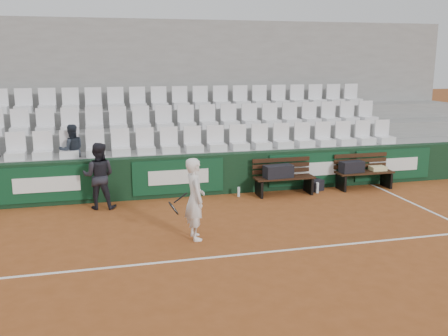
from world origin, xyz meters
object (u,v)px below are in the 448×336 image
water_bottle_far (317,188)px  ball_kid (99,176)px  tennis_player (195,199)px  spectator_c (71,131)px  bench_right (364,180)px  water_bottle_near (239,192)px  bench_left (284,186)px  sports_bag_ground (314,185)px  sports_bag_right (352,167)px  sports_bag_left (278,171)px

water_bottle_far → ball_kid: size_ratio=0.18×
tennis_player → spectator_c: (-2.30, 3.51, 0.85)m
bench_right → water_bottle_near: bearing=179.2°
ball_kid → spectator_c: (-0.59, 1.10, 0.87)m
water_bottle_near → tennis_player: bearing=-121.4°
water_bottle_far → bench_left: bearing=175.0°
bench_right → water_bottle_far: size_ratio=5.61×
sports_bag_ground → spectator_c: size_ratio=0.37×
bench_left → sports_bag_right: (1.85, 0.05, 0.37)m
sports_bag_left → spectator_c: bearing=167.7°
sports_bag_left → sports_bag_right: sports_bag_left is taller
bench_right → sports_bag_ground: bench_right is taller
bench_right → bench_left: bearing=-178.7°
sports_bag_right → tennis_player: (-4.56, -2.53, 0.18)m
bench_left → sports_bag_left: 0.41m
sports_bag_ground → spectator_c: 6.13m
bench_left → spectator_c: (-5.02, 1.03, 1.39)m
sports_bag_right → spectator_c: (-6.86, 0.98, 1.02)m
sports_bag_right → water_bottle_far: size_ratio=2.29×
water_bottle_near → spectator_c: (-3.88, 0.93, 1.50)m
water_bottle_near → water_bottle_far: 2.01m
sports_bag_left → water_bottle_near: size_ratio=2.99×
sports_bag_left → sports_bag_ground: 1.16m
bench_right → spectator_c: (-7.24, 0.98, 1.39)m
ball_kid → sports_bag_ground: bearing=-164.8°
sports_bag_ground → ball_kid: bearing=-177.6°
tennis_player → spectator_c: spectator_c is taller
bench_right → tennis_player: size_ratio=0.97×
bench_left → sports_bag_ground: bench_left is taller
bench_right → water_bottle_near: bench_right is taller
sports_bag_left → bench_left: bearing=8.5°
water_bottle_far → bench_right: bearing=5.2°
water_bottle_far → sports_bag_right: bearing=7.2°
spectator_c → sports_bag_ground: bearing=161.0°
sports_bag_left → sports_bag_ground: bearing=10.1°
bench_left → spectator_c: bearing=168.4°
spectator_c → ball_kid: bearing=107.8°
tennis_player → spectator_c: size_ratio=1.25×
water_bottle_far → water_bottle_near: bearing=175.1°
bench_right → sports_bag_ground: (-1.34, 0.11, -0.09)m
water_bottle_far → ball_kid: bearing=179.9°
sports_bag_left → sports_bag_right: 2.02m
bench_right → sports_bag_left: (-2.39, -0.08, 0.38)m
sports_bag_right → ball_kid: (-6.27, -0.11, 0.16)m
bench_right → ball_kid: (-6.64, -0.11, 0.52)m
sports_bag_left → tennis_player: bearing=-136.0°
water_bottle_far → spectator_c: spectator_c is taller
bench_left → tennis_player: 3.72m
sports_bag_right → water_bottle_far: (-0.99, -0.12, -0.46)m
water_bottle_near → ball_kid: bearing=-177.2°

